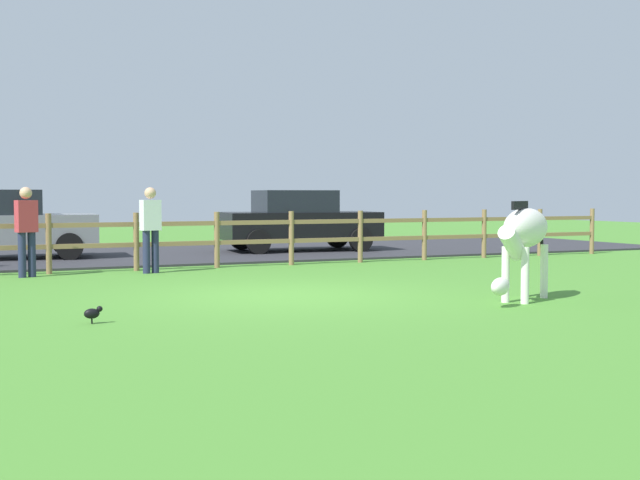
{
  "coord_description": "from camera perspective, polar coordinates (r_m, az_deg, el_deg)",
  "views": [
    {
      "loc": [
        -4.76,
        -11.65,
        1.5
      ],
      "look_at": [
        1.0,
        0.87,
        0.76
      ],
      "focal_mm": 47.72,
      "sensor_mm": 36.0,
      "label": 1
    }
  ],
  "objects": [
    {
      "name": "ground_plane",
      "position": [
        12.68,
        -2.47,
        -3.74
      ],
      "size": [
        60.0,
        60.0,
        0.0
      ],
      "primitive_type": "plane",
      "color": "#47842D"
    },
    {
      "name": "parking_asphalt",
      "position": [
        21.54,
        -11.87,
        -0.93
      ],
      "size": [
        28.0,
        7.4,
        0.05
      ],
      "primitive_type": "cube",
      "color": "#2D2D33",
      "rests_on": "ground_plane"
    },
    {
      "name": "paddock_fence",
      "position": [
        17.27,
        -9.54,
        0.21
      ],
      "size": [
        21.6,
        0.11,
        1.15
      ],
      "color": "olive",
      "rests_on": "ground_plane"
    },
    {
      "name": "zebra",
      "position": [
        12.31,
        13.49,
        0.3
      ],
      "size": [
        1.71,
        1.23,
        1.41
      ],
      "color": "white",
      "rests_on": "ground_plane"
    },
    {
      "name": "crow_on_grass",
      "position": [
        10.25,
        -14.99,
        -4.75
      ],
      "size": [
        0.21,
        0.1,
        0.2
      ],
      "color": "black",
      "rests_on": "ground_plane"
    },
    {
      "name": "parked_car_grey",
      "position": [
        20.48,
        -20.51,
        1.03
      ],
      "size": [
        4.12,
        2.13,
        1.56
      ],
      "color": "slate",
      "rests_on": "parking_asphalt"
    },
    {
      "name": "parked_car_black",
      "position": [
        21.94,
        -1.44,
        1.35
      ],
      "size": [
        4.14,
        2.17,
        1.56
      ],
      "color": "black",
      "rests_on": "parking_asphalt"
    },
    {
      "name": "visitor_left_of_tree",
      "position": [
        16.28,
        -19.09,
        0.8
      ],
      "size": [
        0.41,
        0.31,
        1.64
      ],
      "color": "#232847",
      "rests_on": "ground_plane"
    },
    {
      "name": "visitor_right_of_tree",
      "position": [
        16.5,
        -11.3,
        0.94
      ],
      "size": [
        0.39,
        0.28,
        1.64
      ],
      "color": "#232847",
      "rests_on": "ground_plane"
    }
  ]
}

